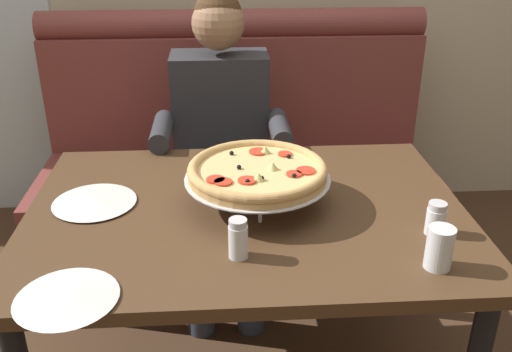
% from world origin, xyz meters
% --- Properties ---
extents(booth_bench, '(1.81, 0.78, 1.13)m').
position_xyz_m(booth_bench, '(0.00, 0.94, 0.40)').
color(booth_bench, brown).
rests_on(booth_bench, ground_plane).
extents(dining_table, '(1.32, 0.95, 0.73)m').
position_xyz_m(dining_table, '(0.00, 0.00, 0.65)').
color(dining_table, '#4C331E').
rests_on(dining_table, ground_plane).
extents(diner_main, '(0.54, 0.64, 1.27)m').
position_xyz_m(diner_main, '(-0.07, 0.68, 0.71)').
color(diner_main, '#2D3342').
rests_on(diner_main, ground_plane).
extents(pizza, '(0.44, 0.44, 0.14)m').
position_xyz_m(pizza, '(0.04, 0.03, 0.84)').
color(pizza, silver).
rests_on(pizza, dining_table).
extents(shaker_parmesan, '(0.05, 0.05, 0.11)m').
position_xyz_m(shaker_parmesan, '(-0.03, -0.26, 0.78)').
color(shaker_parmesan, white).
rests_on(shaker_parmesan, dining_table).
extents(shaker_pepper_flakes, '(0.05, 0.05, 0.10)m').
position_xyz_m(shaker_pepper_flakes, '(0.52, -0.18, 0.77)').
color(shaker_pepper_flakes, white).
rests_on(shaker_pepper_flakes, dining_table).
extents(plate_near_left, '(0.24, 0.24, 0.02)m').
position_xyz_m(plate_near_left, '(-0.44, -0.42, 0.74)').
color(plate_near_left, white).
rests_on(plate_near_left, dining_table).
extents(plate_near_right, '(0.26, 0.26, 0.02)m').
position_xyz_m(plate_near_right, '(-0.47, 0.06, 0.74)').
color(plate_near_right, white).
rests_on(plate_near_right, dining_table).
extents(drinking_glass, '(0.07, 0.07, 0.11)m').
position_xyz_m(drinking_glass, '(0.47, -0.34, 0.78)').
color(drinking_glass, silver).
rests_on(drinking_glass, dining_table).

